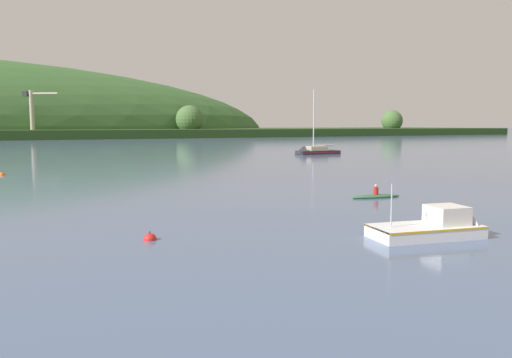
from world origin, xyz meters
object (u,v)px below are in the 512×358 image
dockside_crane (33,116)px  canoe_with_paddler (376,196)px  fishing_boat_moored (438,230)px  mooring_buoy_midchannel (150,240)px  sailboat_far_left (312,153)px  mooring_buoy_foreground (2,175)px

dockside_crane → canoe_with_paddler: (0.80, -163.95, -7.64)m
fishing_boat_moored → mooring_buoy_midchannel: (-11.07, 5.80, -0.29)m
sailboat_far_left → canoe_with_paddler: 50.20m
canoe_with_paddler → mooring_buoy_midchannel: (-17.23, -4.47, -0.10)m
sailboat_far_left → mooring_buoy_foreground: 48.61m
sailboat_far_left → fishing_boat_moored: bearing=65.9°
fishing_boat_moored → mooring_buoy_midchannel: bearing=166.5°
canoe_with_paddler → dockside_crane: bearing=102.5°
canoe_with_paddler → sailboat_far_left: bearing=70.3°
fishing_boat_moored → mooring_buoy_foreground: 42.62m
dockside_crane → canoe_with_paddler: dockside_crane is taller
canoe_with_paddler → mooring_buoy_foreground: bearing=136.5°
sailboat_far_left → mooring_buoy_foreground: bearing=22.8°
sailboat_far_left → mooring_buoy_foreground: sailboat_far_left is taller
fishing_boat_moored → mooring_buoy_foreground: fishing_boat_moored is taller
sailboat_far_left → canoe_with_paddler: (-26.56, -42.59, -0.10)m
fishing_boat_moored → dockside_crane: bearing=102.4°
sailboat_far_left → fishing_boat_moored: sailboat_far_left is taller
canoe_with_paddler → mooring_buoy_midchannel: bearing=-153.2°
dockside_crane → fishing_boat_moored: bearing=-56.8°
sailboat_far_left → mooring_buoy_midchannel: sailboat_far_left is taller
dockside_crane → mooring_buoy_foreground: bearing=-63.4°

